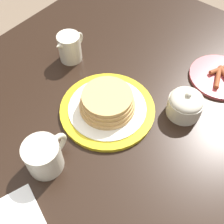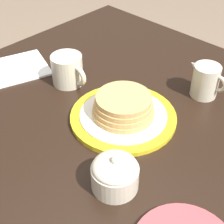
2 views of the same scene
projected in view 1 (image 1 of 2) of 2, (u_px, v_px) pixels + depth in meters
ground_plane at (117, 191)px, 1.38m from camera, size 8.00×8.00×0.00m
dining_table at (120, 123)px, 0.89m from camera, size 1.16×0.99×0.72m
pancake_plate at (107, 105)px, 0.75m from camera, size 0.26×0.26×0.07m
side_plate_bacon at (220, 76)px, 0.84m from camera, size 0.18×0.18×0.02m
coffee_mug at (44, 156)px, 0.65m from camera, size 0.12×0.09×0.08m
creamer_pitcher at (70, 47)px, 0.86m from camera, size 0.11×0.07×0.10m
sugar_bowl at (185, 104)px, 0.74m from camera, size 0.09×0.09×0.08m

